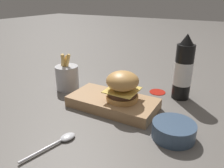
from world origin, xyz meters
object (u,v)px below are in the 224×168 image
Objects in this scene: serving_board at (112,102)px; fries_basket at (67,77)px; side_bowl at (174,130)px; spoon at (61,140)px; burger at (122,86)px; ketchup_bottle at (183,70)px.

serving_board is 0.25m from fries_basket.
serving_board is 0.24m from side_bowl.
spoon is at bearing 33.48° from side_bowl.
burger is 0.24m from ketchup_bottle.
ketchup_bottle is 0.45m from fries_basket.
fries_basket reaches higher than side_bowl.
spoon is at bearing 127.18° from fries_basket.
fries_basket reaches higher than spoon.
side_bowl is 0.74× the size of spoon.
fries_basket is (0.27, -0.05, -0.03)m from burger.
burger is at bearing 0.50° from spoon.
side_bowl is at bearing 163.20° from serving_board.
serving_board is 0.24m from spoon.
ketchup_bottle is at bearing -128.48° from burger.
fries_basket is at bearing -14.47° from side_bowl.
ketchup_bottle reaches higher than side_bowl.
spoon is (0.06, 0.24, -0.08)m from burger.
side_bowl reaches higher than serving_board.
burger is at bearing 51.52° from ketchup_bottle.
burger is 0.21m from side_bowl.
fries_basket is 1.30× the size of side_bowl.
side_bowl is at bearing 159.18° from burger.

